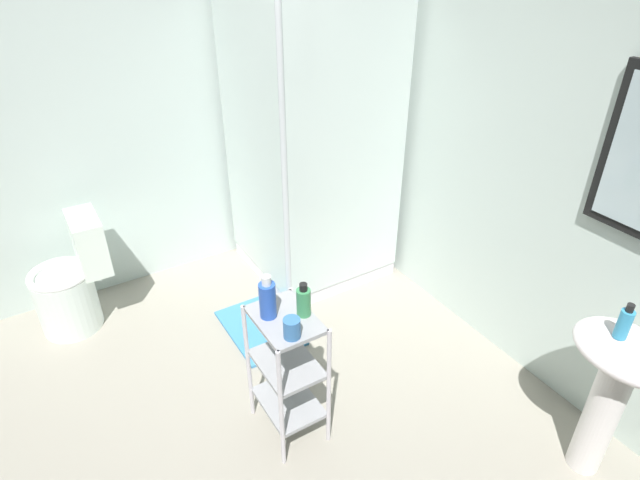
{
  "coord_description": "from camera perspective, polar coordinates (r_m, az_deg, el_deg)",
  "views": [
    {
      "loc": [
        1.65,
        -0.44,
        2.3
      ],
      "look_at": [
        -0.13,
        0.64,
        1.02
      ],
      "focal_mm": 29.33,
      "sensor_mm": 36.0,
      "label": 1
    }
  ],
  "objects": [
    {
      "name": "toilet",
      "position": [
        3.71,
        -25.43,
        -4.4
      ],
      "size": [
        0.37,
        0.49,
        0.76
      ],
      "color": "white",
      "rests_on": "ground_plane"
    },
    {
      "name": "pedestal_sink",
      "position": [
        2.71,
        29.56,
        -13.09
      ],
      "size": [
        0.46,
        0.37,
        0.81
      ],
      "color": "white",
      "rests_on": "ground_plane"
    },
    {
      "name": "ground_plane",
      "position": [
        2.87,
        -10.5,
        -22.82
      ],
      "size": [
        4.2,
        4.2,
        0.02
      ],
      "primitive_type": "cube",
      "color": "gray"
    },
    {
      "name": "rinse_cup",
      "position": [
        2.31,
        -3.09,
        -9.58
      ],
      "size": [
        0.08,
        0.08,
        0.1
      ],
      "primitive_type": "cylinder",
      "color": "#3870B2",
      "rests_on": "storage_cart"
    },
    {
      "name": "shampoo_bottle_blue",
      "position": [
        2.39,
        -5.74,
        -6.43
      ],
      "size": [
        0.08,
        0.08,
        0.22
      ],
      "color": "blue",
      "rests_on": "storage_cart"
    },
    {
      "name": "wall_back",
      "position": [
        3.01,
        21.72,
        8.84
      ],
      "size": [
        4.2,
        0.14,
        2.5
      ],
      "color": "silver",
      "rests_on": "ground_plane"
    },
    {
      "name": "shower_stall",
      "position": [
        3.77,
        -1.38,
        2.32
      ],
      "size": [
        0.92,
        0.92,
        2.0
      ],
      "color": "white",
      "rests_on": "ground_plane"
    },
    {
      "name": "bath_mat",
      "position": [
        3.51,
        -6.57,
        -9.49
      ],
      "size": [
        0.6,
        0.4,
        0.02
      ],
      "primitive_type": "cube",
      "color": "teal",
      "rests_on": "ground_plane"
    },
    {
      "name": "body_wash_bottle_green",
      "position": [
        2.4,
        -1.74,
        -6.76
      ],
      "size": [
        0.07,
        0.07,
        0.17
      ],
      "color": "#3B8C54",
      "rests_on": "storage_cart"
    },
    {
      "name": "wall_left",
      "position": [
        3.68,
        -23.74,
        12.3
      ],
      "size": [
        0.1,
        4.2,
        2.5
      ],
      "primitive_type": "cube",
      "color": "silver",
      "rests_on": "ground_plane"
    },
    {
      "name": "storage_cart",
      "position": [
        2.64,
        -3.63,
        -13.53
      ],
      "size": [
        0.38,
        0.28,
        0.74
      ],
      "color": "silver",
      "rests_on": "ground_plane"
    },
    {
      "name": "hand_soap_bottle",
      "position": [
        2.51,
        30.26,
        -7.84
      ],
      "size": [
        0.05,
        0.05,
        0.17
      ],
      "color": "#389ED1",
      "rests_on": "pedestal_sink"
    }
  ]
}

